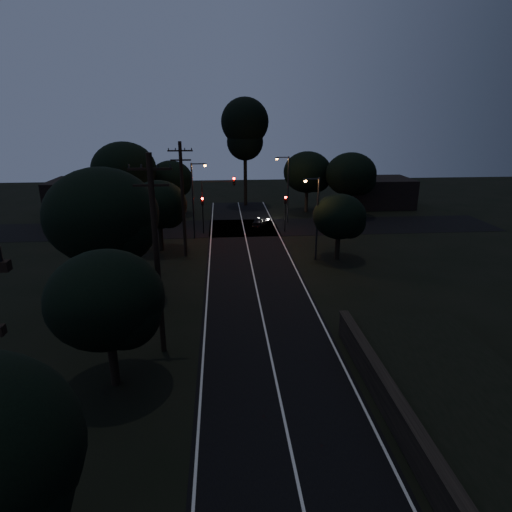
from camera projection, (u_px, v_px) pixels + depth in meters
road_surface at (250, 257)px, 40.02m from camera, size 60.00×70.00×0.03m
utility_pole_mid at (157, 255)px, 22.50m from camera, size 2.20×0.30×11.00m
utility_pole_far at (183, 199)px, 38.65m from camera, size 2.20×0.30×10.50m
tree_left_b at (110, 302)px, 19.82m from camera, size 5.44×5.44×6.92m
tree_left_c at (106, 218)px, 28.51m from camera, size 7.54×7.54×9.52m
tree_left_d at (160, 206)px, 40.59m from camera, size 5.40×5.40×6.86m
tree_far_nw at (173, 180)px, 55.63m from camera, size 5.55×5.55×7.03m
tree_far_w at (126, 171)px, 50.87m from camera, size 7.60×7.60×9.69m
tree_far_ne at (309, 173)px, 56.79m from camera, size 6.38×6.38×8.08m
tree_far_e at (353, 175)px, 54.32m from camera, size 6.43×6.43×8.16m
tree_right_a at (341, 218)px, 38.26m from camera, size 4.76×4.76×6.05m
tall_pine at (245, 128)px, 59.24m from camera, size 6.59×6.59×14.97m
building_left at (91, 196)px, 57.51m from camera, size 10.00×8.00×4.40m
building_right at (378, 192)px, 61.61m from camera, size 9.00×7.00×4.00m
signal_left at (203, 208)px, 47.14m from camera, size 0.28×0.35×4.10m
signal_right at (285, 207)px, 47.86m from camera, size 0.28×0.35×4.10m
signal_mast at (218, 195)px, 46.80m from camera, size 3.70×0.35×6.25m
streetlight_a at (195, 196)px, 44.64m from camera, size 1.66×0.26×8.00m
streetlight_b at (287, 185)px, 51.13m from camera, size 1.66×0.26×8.00m
streetlight_c at (316, 213)px, 38.03m from camera, size 1.46×0.26×7.50m
car at (260, 222)px, 50.93m from camera, size 2.31×3.25×1.03m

